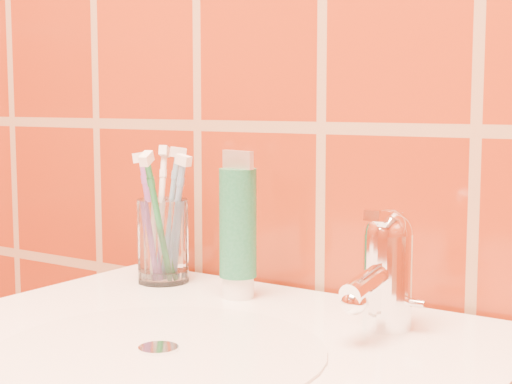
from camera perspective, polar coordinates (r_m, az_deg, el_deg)
The scene contains 8 objects.
glass_tumbler at distance 0.97m, azimuth -6.80°, elevation -3.54°, with size 0.06×0.06×0.10m, color white.
toothpaste_tube at distance 0.89m, azimuth -1.32°, elevation -2.74°, with size 0.05×0.04×0.17m.
faucet at distance 0.77m, azimuth 9.43°, elevation -5.30°, with size 0.05×0.11×0.12m.
toothbrush_0 at distance 0.94m, azimuth -7.11°, elevation -2.07°, with size 0.04×0.08×0.17m, color #1F763E, non-canonical shape.
toothbrush_1 at distance 0.99m, azimuth -6.96°, elevation -1.54°, with size 0.04×0.07×0.17m, color white, non-canonical shape.
toothbrush_2 at distance 0.97m, azimuth -5.86°, elevation -1.97°, with size 0.05×0.03×0.17m, color #6F95C6, non-canonical shape.
toothbrush_3 at distance 0.98m, azimuth -6.27°, elevation -1.63°, with size 0.04×0.04×0.17m, color #6A99BE, non-canonical shape.
toothbrush_4 at distance 0.97m, azimuth -7.67°, elevation -1.90°, with size 0.05×0.03×0.17m, color #864CA3, non-canonical shape.
Camera 1 is at (0.45, 0.40, 1.07)m, focal length 55.00 mm.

